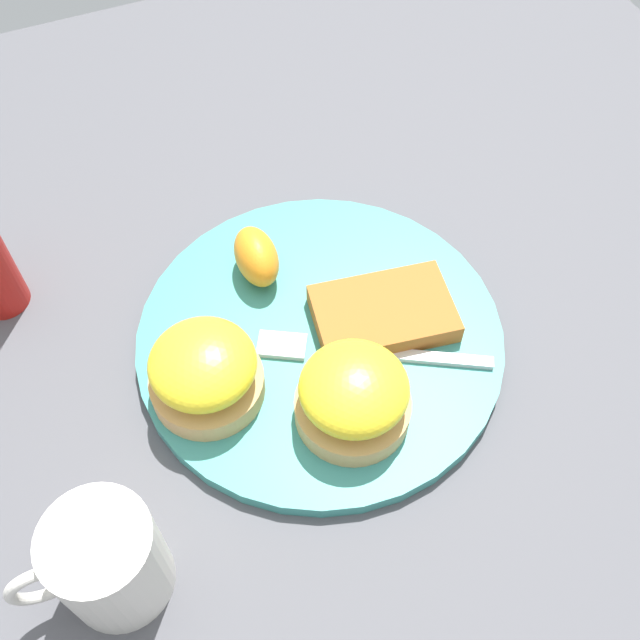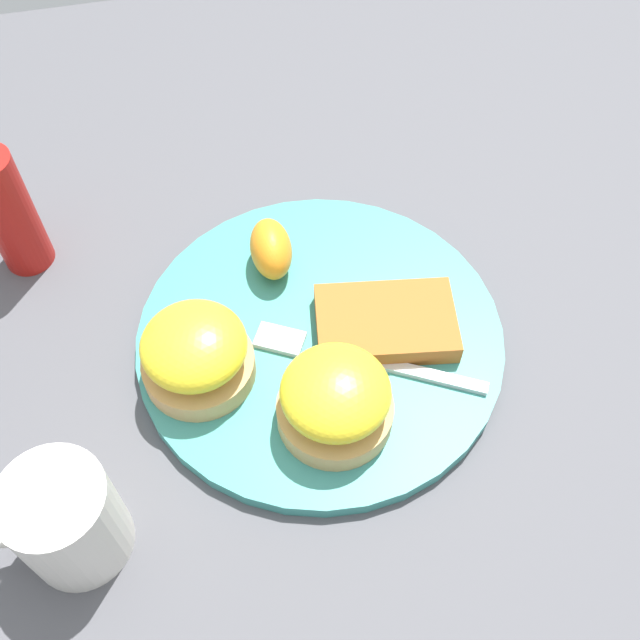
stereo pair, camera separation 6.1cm
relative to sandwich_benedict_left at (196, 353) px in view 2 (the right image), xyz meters
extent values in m
plane|color=#4C4C51|center=(-0.10, -0.02, -0.04)|extent=(1.10, 1.10, 0.00)
cylinder|color=teal|center=(-0.10, -0.02, -0.04)|extent=(0.31, 0.31, 0.01)
cylinder|color=tan|center=(0.00, 0.00, -0.02)|extent=(0.09, 0.09, 0.02)
ellipsoid|color=yellow|center=(0.00, 0.00, 0.01)|extent=(0.08, 0.08, 0.04)
cylinder|color=tan|center=(-0.10, 0.06, -0.02)|extent=(0.09, 0.09, 0.02)
ellipsoid|color=yellow|center=(-0.10, 0.06, 0.01)|extent=(0.08, 0.08, 0.04)
cube|color=#A55D25|center=(-0.16, -0.01, -0.02)|extent=(0.13, 0.09, 0.02)
ellipsoid|color=orange|center=(-0.08, -0.10, -0.01)|extent=(0.04, 0.06, 0.04)
cube|color=silver|center=(-0.18, 0.04, -0.03)|extent=(0.09, 0.06, 0.00)
cube|color=silver|center=(-0.07, -0.02, -0.03)|extent=(0.05, 0.04, 0.00)
cylinder|color=silver|center=(0.10, 0.11, 0.00)|extent=(0.07, 0.07, 0.09)
torus|color=silver|center=(0.14, 0.11, 0.00)|extent=(0.05, 0.01, 0.05)
cylinder|color=#B21914|center=(0.14, -0.17, 0.02)|extent=(0.04, 0.04, 0.12)
camera|label=1|loc=(0.03, 0.30, 0.49)|focal=42.00mm
camera|label=2|loc=(-0.03, 0.32, 0.49)|focal=42.00mm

